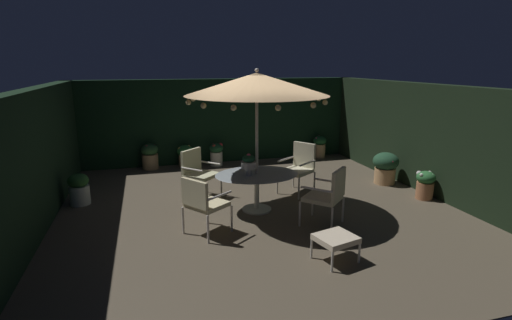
# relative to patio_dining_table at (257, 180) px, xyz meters

# --- Properties ---
(ground_plane) EXTENTS (7.90, 7.96, 0.02)m
(ground_plane) POSITION_rel_patio_dining_table_xyz_m (0.05, 0.16, -0.60)
(ground_plane) COLOR brown
(hedge_backdrop_rear) EXTENTS (7.90, 0.30, 2.29)m
(hedge_backdrop_rear) POSITION_rel_patio_dining_table_xyz_m (0.05, 3.98, 0.56)
(hedge_backdrop_rear) COLOR black
(hedge_backdrop_rear) RESTS_ON ground_plane
(hedge_backdrop_left) EXTENTS (0.30, 7.96, 2.29)m
(hedge_backdrop_left) POSITION_rel_patio_dining_table_xyz_m (-3.75, 0.16, 0.56)
(hedge_backdrop_left) COLOR black
(hedge_backdrop_left) RESTS_ON ground_plane
(hedge_backdrop_right) EXTENTS (0.30, 7.96, 2.29)m
(hedge_backdrop_right) POSITION_rel_patio_dining_table_xyz_m (3.85, 0.16, 0.56)
(hedge_backdrop_right) COLOR black
(hedge_backdrop_right) RESTS_ON ground_plane
(patio_dining_table) EXTENTS (1.56, 1.23, 0.72)m
(patio_dining_table) POSITION_rel_patio_dining_table_xyz_m (0.00, 0.00, 0.00)
(patio_dining_table) COLOR silver
(patio_dining_table) RESTS_ON ground_plane
(patio_umbrella) EXTENTS (2.56, 2.56, 2.62)m
(patio_umbrella) POSITION_rel_patio_dining_table_xyz_m (-0.00, 0.00, 1.76)
(patio_umbrella) COLOR silver
(patio_umbrella) RESTS_ON ground_plane
(centerpiece_planter) EXTENTS (0.28, 0.28, 0.40)m
(centerpiece_planter) POSITION_rel_patio_dining_table_xyz_m (-0.17, -0.07, 0.36)
(centerpiece_planter) COLOR beige
(centerpiece_planter) RESTS_ON patio_dining_table
(patio_chair_north) EXTENTS (0.84, 0.84, 1.00)m
(patio_chair_north) POSITION_rel_patio_dining_table_xyz_m (-0.97, 1.01, 0.00)
(patio_chair_north) COLOR silver
(patio_chair_north) RESTS_ON ground_plane
(patio_chair_northeast) EXTENTS (0.81, 0.81, 0.96)m
(patio_chair_northeast) POSITION_rel_patio_dining_table_xyz_m (-1.13, -0.82, -0.01)
(patio_chair_northeast) COLOR silver
(patio_chair_northeast) RESTS_ON ground_plane
(patio_chair_east) EXTENTS (0.83, 0.83, 1.01)m
(patio_chair_east) POSITION_rel_patio_dining_table_xyz_m (0.96, -1.02, -0.01)
(patio_chair_east) COLOR silver
(patio_chair_east) RESTS_ON ground_plane
(patio_chair_southeast) EXTENTS (0.83, 0.82, 1.05)m
(patio_chair_southeast) POSITION_rel_patio_dining_table_xyz_m (1.17, 0.79, 0.01)
(patio_chair_southeast) COLOR silver
(patio_chair_southeast) RESTS_ON ground_plane
(ottoman_footrest) EXTENTS (0.62, 0.59, 0.37)m
(ottoman_footrest) POSITION_rel_patio_dining_table_xyz_m (0.52, -2.17, -0.26)
(ottoman_footrest) COLOR silver
(ottoman_footrest) RESTS_ON ground_plane
(potted_plant_back_right) EXTENTS (0.44, 0.44, 0.67)m
(potted_plant_back_right) POSITION_rel_patio_dining_table_xyz_m (-1.88, 3.61, -0.23)
(potted_plant_back_right) COLOR #8E7452
(potted_plant_back_right) RESTS_ON ground_plane
(potted_plant_right_near) EXTENTS (0.38, 0.38, 0.64)m
(potted_plant_right_near) POSITION_rel_patio_dining_table_xyz_m (2.93, 3.57, -0.24)
(potted_plant_right_near) COLOR tan
(potted_plant_right_near) RESTS_ON ground_plane
(potted_plant_right_far) EXTENTS (0.39, 0.39, 0.62)m
(potted_plant_right_far) POSITION_rel_patio_dining_table_xyz_m (-3.26, 1.25, -0.27)
(potted_plant_right_far) COLOR silver
(potted_plant_right_far) RESTS_ON ground_plane
(potted_plant_front_corner) EXTENTS (0.43, 0.43, 0.58)m
(potted_plant_front_corner) POSITION_rel_patio_dining_table_xyz_m (-0.97, 3.59, -0.26)
(potted_plant_front_corner) COLOR tan
(potted_plant_front_corner) RESTS_ON ground_plane
(potted_plant_back_left) EXTENTS (0.37, 0.37, 0.58)m
(potted_plant_back_left) POSITION_rel_patio_dining_table_xyz_m (3.47, -0.32, -0.27)
(potted_plant_back_left) COLOR #AE6E46
(potted_plant_back_left) RESTS_ON ground_plane
(potted_plant_back_center) EXTENTS (0.58, 0.58, 0.73)m
(potted_plant_back_center) POSITION_rel_patio_dining_table_xyz_m (3.30, 0.81, -0.19)
(potted_plant_back_center) COLOR tan
(potted_plant_back_center) RESTS_ON ground_plane
(potted_plant_left_near) EXTENTS (0.37, 0.37, 0.61)m
(potted_plant_left_near) POSITION_rel_patio_dining_table_xyz_m (-0.14, 3.47, -0.25)
(potted_plant_left_near) COLOR beige
(potted_plant_left_near) RESTS_ON ground_plane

